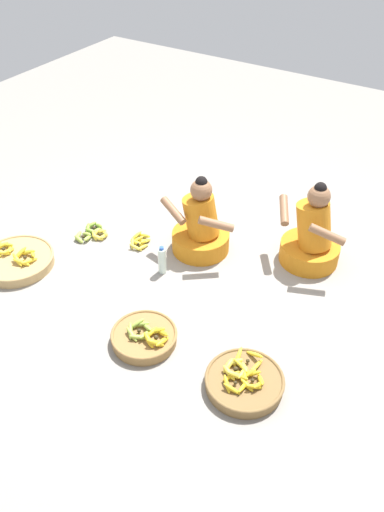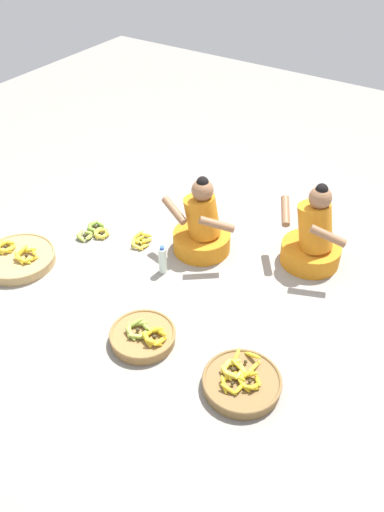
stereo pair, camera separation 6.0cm
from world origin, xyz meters
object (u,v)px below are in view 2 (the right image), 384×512
banana_basket_near_bicycle (242,382)px  loose_bananas_mid_right (94,232)px  vendor_woman_behind (313,239)px  banana_basket_back_right (18,258)px  loose_bananas_mid_left (141,241)px  vendor_woman_front (202,228)px  water_bottle (163,260)px  banana_basket_back_left (143,336)px

banana_basket_near_bicycle → loose_bananas_mid_right: (-2.03, 0.79, -0.02)m
vendor_woman_behind → banana_basket_back_right: (-2.14, -1.43, -0.20)m
banana_basket_near_bicycle → loose_bananas_mid_left: size_ratio=2.18×
vendor_woman_front → banana_basket_back_right: size_ratio=1.17×
loose_bananas_mid_left → water_bottle: (0.41, -0.22, 0.10)m
loose_bananas_mid_right → loose_bananas_mid_left: size_ratio=1.30×
vendor_woman_behind → water_bottle: bearing=-140.7°
loose_bananas_mid_left → vendor_woman_front: bearing=23.8°
banana_basket_back_left → loose_bananas_mid_left: size_ratio=1.97×
loose_bananas_mid_right → loose_bananas_mid_left: loose_bananas_mid_left is taller
loose_bananas_mid_left → water_bottle: 0.48m
vendor_woman_behind → loose_bananas_mid_right: 2.02m
banana_basket_near_bicycle → banana_basket_back_left: (-0.82, -0.03, 0.00)m
loose_bananas_mid_right → loose_bananas_mid_left: bearing=15.9°
banana_basket_back_left → loose_bananas_mid_right: 1.46m
vendor_woman_behind → loose_bananas_mid_right: (-1.87, -0.73, -0.23)m
banana_basket_back_left → water_bottle: 0.81m
vendor_woman_front → loose_bananas_mid_right: vendor_woman_front is taller
vendor_woman_front → banana_basket_near_bicycle: 1.57m
banana_basket_near_bicycle → loose_bananas_mid_left: bearing=149.7°
vendor_woman_behind → vendor_woman_front: bearing=-157.3°
loose_bananas_mid_right → vendor_woman_behind: bearing=21.4°
vendor_woman_behind → banana_basket_near_bicycle: (0.16, -1.52, -0.20)m
banana_basket_back_left → banana_basket_back_right: banana_basket_back_right is taller
loose_bananas_mid_right → water_bottle: water_bottle is taller
vendor_woman_front → water_bottle: 0.48m
loose_bananas_mid_left → water_bottle: bearing=-28.2°
vendor_woman_behind → banana_basket_back_right: 2.58m
banana_basket_back_left → vendor_woman_front: bearing=101.2°
banana_basket_back_right → loose_bananas_mid_left: 1.10m
banana_basket_near_bicycle → banana_basket_back_right: size_ratio=0.85×
banana_basket_back_right → water_bottle: size_ratio=2.39×
vendor_woman_behind → loose_bananas_mid_left: bearing=-156.9°
loose_bananas_mid_right → banana_basket_back_left: bearing=-34.3°
banana_basket_back_right → loose_bananas_mid_left: banana_basket_back_right is taller
banana_basket_back_left → water_bottle: water_bottle is taller
water_bottle → loose_bananas_mid_right: bearing=174.1°
vendor_woman_front → banana_basket_back_right: vendor_woman_front is taller
loose_bananas_mid_left → loose_bananas_mid_right: bearing=-164.1°
banana_basket_back_left → loose_bananas_mid_right: bearing=145.7°
vendor_woman_front → banana_basket_near_bicycle: bearing=-47.5°
vendor_woman_front → loose_bananas_mid_right: bearing=-159.8°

